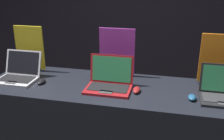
{
  "coord_description": "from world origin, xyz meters",
  "views": [
    {
      "loc": [
        0.46,
        -1.63,
        1.86
      ],
      "look_at": [
        0.0,
        0.34,
        1.11
      ],
      "focal_mm": 42.0,
      "sensor_mm": 36.0,
      "label": 1
    }
  ],
  "objects": [
    {
      "name": "laptop_middle",
      "position": [
        -0.01,
        0.31,
        1.02
      ],
      "size": [
        0.37,
        0.28,
        0.26
      ],
      "color": "maroon",
      "rests_on": "display_counter"
    },
    {
      "name": "mouse_back",
      "position": [
        0.65,
        0.24,
        0.97
      ],
      "size": [
        0.06,
        0.09,
        0.04
      ],
      "color": "navy",
      "rests_on": "display_counter"
    },
    {
      "name": "promo_stand_back",
      "position": [
        0.87,
        0.58,
        1.17
      ],
      "size": [
        0.33,
        0.07,
        0.44
      ],
      "color": "black",
      "rests_on": "display_counter"
    },
    {
      "name": "promo_stand_middle",
      "position": [
        -0.01,
        0.61,
        1.17
      ],
      "size": [
        0.32,
        0.07,
        0.44
      ],
      "color": "black",
      "rests_on": "display_counter"
    },
    {
      "name": "mouse_middle",
      "position": [
        0.22,
        0.28,
        0.97
      ],
      "size": [
        0.06,
        0.12,
        0.04
      ],
      "color": "maroon",
      "rests_on": "display_counter"
    },
    {
      "name": "mouse_front",
      "position": [
        -0.61,
        0.27,
        0.97
      ],
      "size": [
        0.06,
        0.11,
        0.03
      ],
      "color": "black",
      "rests_on": "display_counter"
    },
    {
      "name": "wall_back",
      "position": [
        0.0,
        2.2,
        1.4
      ],
      "size": [
        8.0,
        0.05,
        2.8
      ],
      "color": "black",
      "rests_on": "ground_plane"
    },
    {
      "name": "display_counter",
      "position": [
        0.0,
        0.34,
        0.48
      ],
      "size": [
        2.18,
        0.69,
        0.96
      ],
      "color": "black",
      "rests_on": "ground_plane"
    },
    {
      "name": "laptop_front",
      "position": [
        -0.85,
        0.32,
        1.01
      ],
      "size": [
        0.34,
        0.32,
        0.24
      ],
      "color": "#B7B7BC",
      "rests_on": "display_counter"
    },
    {
      "name": "promo_stand_front",
      "position": [
        -0.85,
        0.55,
        1.17
      ],
      "size": [
        0.28,
        0.07,
        0.44
      ],
      "color": "black",
      "rests_on": "display_counter"
    },
    {
      "name": "laptop_back",
      "position": [
        0.87,
        0.3,
        1.01
      ],
      "size": [
        0.33,
        0.26,
        0.25
      ],
      "color": "black",
      "rests_on": "display_counter"
    }
  ]
}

